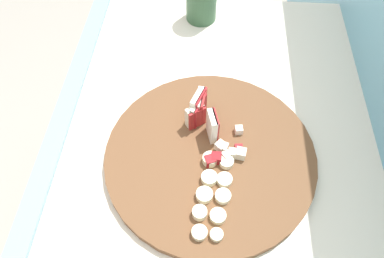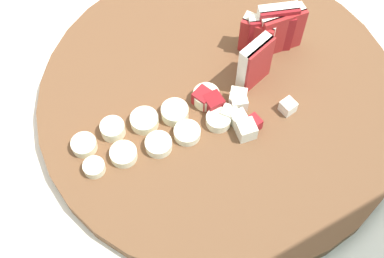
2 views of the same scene
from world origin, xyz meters
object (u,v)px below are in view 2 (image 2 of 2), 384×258
object	(u,v)px
cutting_board	(221,100)
apple_wedge_fan	(269,38)
apple_dice_pile	(235,109)
banana_slice_rows	(156,128)

from	to	relation	value
cutting_board	apple_wedge_fan	distance (m)	0.09
apple_wedge_fan	apple_dice_pile	bearing A→B (deg)	34.70
cutting_board	apple_dice_pile	xyz separation A→B (m)	(-0.00, 0.03, 0.02)
apple_dice_pile	banana_slice_rows	world-z (taller)	apple_dice_pile
apple_wedge_fan	apple_dice_pile	size ratio (longest dim) A/B	1.05
cutting_board	apple_wedge_fan	bearing A→B (deg)	-161.80
cutting_board	apple_dice_pile	world-z (taller)	apple_dice_pile
cutting_board	apple_dice_pile	size ratio (longest dim) A/B	4.26
apple_wedge_fan	apple_dice_pile	world-z (taller)	apple_wedge_fan
apple_wedge_fan	banana_slice_rows	world-z (taller)	apple_wedge_fan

